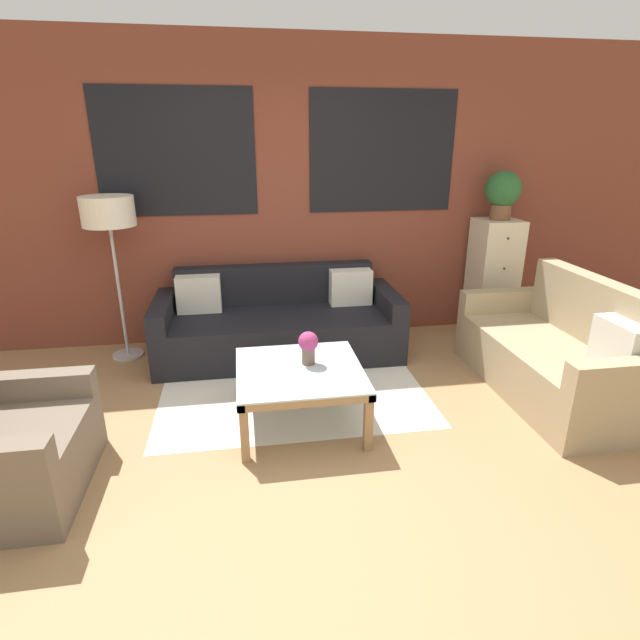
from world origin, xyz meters
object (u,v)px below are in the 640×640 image
couch_dark (279,325)px  settee_vintage (557,356)px  floor_lamp (109,217)px  drawer_cabinet (492,278)px  potted_plant (503,192)px  flower_vase (308,345)px  coffee_table (300,377)px

couch_dark → settee_vintage: bearing=-28.2°
couch_dark → floor_lamp: 1.74m
drawer_cabinet → potted_plant: bearing=90.0°
settee_vintage → flower_vase: settee_vintage is taller
coffee_table → flower_vase: bearing=45.7°
settee_vintage → flower_vase: 2.00m
couch_dark → drawer_cabinet: bearing=5.3°
drawer_cabinet → settee_vintage: bearing=-94.6°
potted_plant → flower_vase: 2.67m
coffee_table → floor_lamp: floor_lamp is taller
couch_dark → settee_vintage: (2.10, -1.13, 0.03)m
coffee_table → potted_plant: (2.16, 1.48, 1.07)m
couch_dark → floor_lamp: bearing=173.9°
couch_dark → potted_plant: (2.21, 0.21, 1.16)m
settee_vintage → drawer_cabinet: size_ratio=1.45×
flower_vase → settee_vintage: bearing=2.2°
settee_vintage → potted_plant: 1.75m
coffee_table → drawer_cabinet: 2.63m
settee_vintage → coffee_table: 2.06m
couch_dark → settee_vintage: settee_vintage is taller
drawer_cabinet → floor_lamp: bearing=-179.1°
couch_dark → floor_lamp: (-1.41, 0.15, 1.01)m
couch_dark → coffee_table: (0.04, -1.28, 0.09)m
coffee_table → potted_plant: potted_plant is taller
drawer_cabinet → flower_vase: bearing=-146.0°
floor_lamp → potted_plant: (3.62, 0.05, 0.15)m
floor_lamp → coffee_table: bearing=-44.5°
settee_vintage → potted_plant: (0.11, 1.33, 1.13)m
couch_dark → potted_plant: size_ratio=4.79×
couch_dark → potted_plant: 2.50m
potted_plant → floor_lamp: bearing=-179.1°
couch_dark → settee_vintage: size_ratio=1.30×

